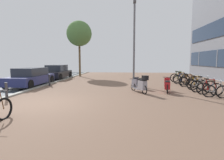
% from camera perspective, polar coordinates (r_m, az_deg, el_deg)
% --- Properties ---
extents(ground, '(21.00, 40.00, 0.13)m').
position_cam_1_polar(ground, '(7.75, -11.46, -7.82)').
color(ground, black).
extents(bicycle_rack_00, '(1.22, 0.55, 0.92)m').
position_cam_1_polar(bicycle_rack_00, '(10.30, 30.27, -3.08)').
color(bicycle_rack_00, black).
rests_on(bicycle_rack_00, ground).
extents(bicycle_rack_01, '(1.28, 0.53, 0.95)m').
position_cam_1_polar(bicycle_rack_01, '(10.97, 28.71, -2.42)').
color(bicycle_rack_01, black).
rests_on(bicycle_rack_01, ground).
extents(bicycle_rack_02, '(1.43, 0.48, 1.02)m').
position_cam_1_polar(bicycle_rack_02, '(11.62, 27.12, -1.79)').
color(bicycle_rack_02, black).
rests_on(bicycle_rack_02, ground).
extents(bicycle_rack_03, '(1.19, 0.61, 0.93)m').
position_cam_1_polar(bicycle_rack_03, '(12.28, 25.67, -1.44)').
color(bicycle_rack_03, black).
rests_on(bicycle_rack_03, ground).
extents(bicycle_rack_04, '(1.17, 0.60, 0.93)m').
position_cam_1_polar(bicycle_rack_04, '(13.02, 25.17, -1.01)').
color(bicycle_rack_04, black).
rests_on(bicycle_rack_04, ground).
extents(bicycle_rack_05, '(1.30, 0.48, 0.96)m').
position_cam_1_polar(bicycle_rack_05, '(13.64, 23.31, -0.58)').
color(bicycle_rack_05, black).
rests_on(bicycle_rack_05, ground).
extents(bicycle_rack_06, '(1.26, 0.52, 0.96)m').
position_cam_1_polar(bicycle_rack_06, '(14.39, 23.06, -0.24)').
color(bicycle_rack_06, black).
rests_on(bicycle_rack_06, ground).
extents(bicycle_rack_07, '(1.26, 0.53, 0.96)m').
position_cam_1_polar(bicycle_rack_07, '(15.02, 21.41, 0.10)').
color(bicycle_rack_07, black).
rests_on(bicycle_rack_07, ground).
extents(bicycle_rack_08, '(1.36, 0.48, 0.99)m').
position_cam_1_polar(bicycle_rack_08, '(15.76, 21.23, 0.41)').
color(bicycle_rack_08, black).
rests_on(bicycle_rack_08, ground).
extents(bicycle_rack_09, '(1.38, 0.48, 1.02)m').
position_cam_1_polar(bicycle_rack_09, '(16.46, 20.42, 0.70)').
color(bicycle_rack_09, black).
rests_on(bicycle_rack_09, ground).
extents(scooter_near, '(0.63, 1.71, 0.86)m').
position_cam_1_polar(scooter_near, '(10.81, 17.24, -1.75)').
color(scooter_near, black).
rests_on(scooter_near, ground).
extents(scooter_mid, '(1.00, 1.57, 1.05)m').
position_cam_1_polar(scooter_mid, '(10.29, 9.20, -1.50)').
color(scooter_mid, black).
rests_on(scooter_mid, ground).
extents(scooter_far, '(0.86, 1.52, 0.73)m').
position_cam_1_polar(scooter_far, '(11.88, 9.21, -0.92)').
color(scooter_far, black).
rests_on(scooter_far, ground).
extents(parked_car_near, '(1.87, 4.32, 1.31)m').
position_cam_1_polar(parked_car_near, '(14.37, -24.46, 0.86)').
color(parked_car_near, navy).
rests_on(parked_car_near, ground).
extents(parked_car_far, '(1.96, 3.97, 1.39)m').
position_cam_1_polar(parked_car_far, '(18.84, -17.18, 2.38)').
color(parked_car_far, black).
rests_on(parked_car_far, ground).
extents(lamp_post, '(0.20, 0.52, 6.09)m').
position_cam_1_polar(lamp_post, '(13.34, 7.09, 12.80)').
color(lamp_post, slate).
rests_on(lamp_post, ground).
extents(street_tree, '(2.82, 2.82, 6.26)m').
position_cam_1_polar(street_tree, '(21.07, -10.45, 14.34)').
color(street_tree, brown).
rests_on(street_tree, ground).
extents(bollard_near, '(0.12, 0.12, 0.83)m').
position_cam_1_polar(bollard_near, '(9.71, -30.69, -3.10)').
color(bollard_near, '#38383D').
rests_on(bollard_near, ground).
extents(bollard_far, '(0.12, 0.12, 0.83)m').
position_cam_1_polar(bollard_far, '(13.79, -19.37, -0.03)').
color(bollard_far, '#38383D').
rests_on(bollard_far, ground).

